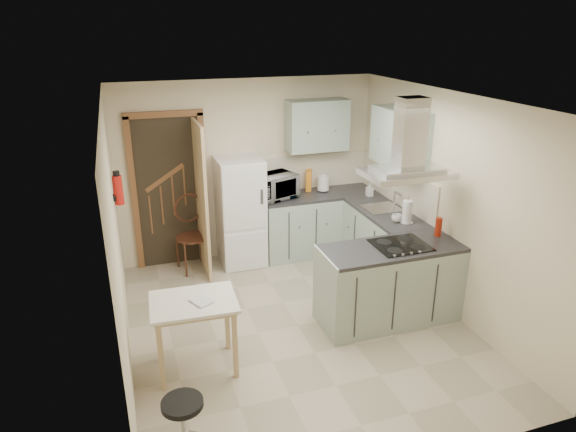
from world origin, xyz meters
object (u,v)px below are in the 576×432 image
object	(u,v)px
peninsula	(390,283)
drop_leaf_table	(196,335)
stool	(184,424)
fridge	(241,212)
microwave	(273,187)
bentwood_chair	(192,237)
extractor_hood	(407,173)

from	to	relation	value
peninsula	drop_leaf_table	xyz separation A→B (m)	(-2.21, -0.21, -0.07)
drop_leaf_table	stool	distance (m)	1.01
peninsula	stool	distance (m)	2.74
fridge	stool	bearing A→B (deg)	-111.39
fridge	drop_leaf_table	xyz separation A→B (m)	(-0.98, -2.19, -0.37)
drop_leaf_table	microwave	world-z (taller)	microwave
fridge	stool	world-z (taller)	fridge
drop_leaf_table	microwave	size ratio (longest dim) A/B	1.31
fridge	drop_leaf_table	bearing A→B (deg)	-114.17
drop_leaf_table	bentwood_chair	bearing A→B (deg)	85.21
peninsula	extractor_hood	xyz separation A→B (m)	(0.10, 0.00, 1.27)
drop_leaf_table	peninsula	bearing A→B (deg)	8.41
extractor_hood	stool	world-z (taller)	extractor_hood
microwave	stool	bearing A→B (deg)	-138.06
extractor_hood	bentwood_chair	world-z (taller)	extractor_hood
fridge	extractor_hood	distance (m)	2.57
drop_leaf_table	stool	world-z (taller)	drop_leaf_table
fridge	extractor_hood	world-z (taller)	extractor_hood
microwave	drop_leaf_table	bearing A→B (deg)	-143.28
fridge	drop_leaf_table	distance (m)	2.43
stool	microwave	xyz separation A→B (m)	(1.71, 3.14, 0.85)
microwave	bentwood_chair	bearing A→B (deg)	160.94
bentwood_chair	stool	xyz separation A→B (m)	(-0.55, -3.13, -0.25)
drop_leaf_table	microwave	bearing A→B (deg)	59.35
extractor_hood	drop_leaf_table	world-z (taller)	extractor_hood
fridge	microwave	size ratio (longest dim) A/B	2.46
drop_leaf_table	fridge	bearing A→B (deg)	68.90
fridge	bentwood_chair	xyz separation A→B (m)	(-0.68, -0.02, -0.28)
fridge	peninsula	xyz separation A→B (m)	(1.22, -1.98, -0.30)
extractor_hood	peninsula	bearing A→B (deg)	180.00
extractor_hood	drop_leaf_table	distance (m)	2.68
drop_leaf_table	microwave	xyz separation A→B (m)	(1.45, 2.18, 0.69)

